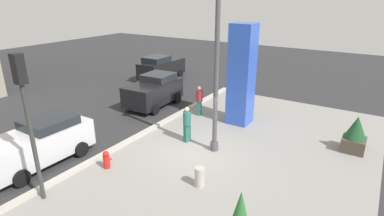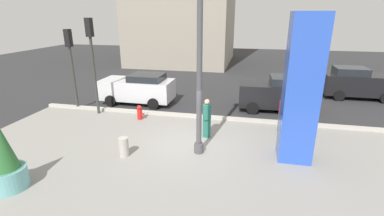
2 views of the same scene
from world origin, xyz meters
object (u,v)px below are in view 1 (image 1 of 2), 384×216
(lamp_post, at_px, (216,74))
(car_curb_east, at_px, (161,68))
(fire_hydrant, at_px, (106,160))
(pedestrian_on_sidewalk, at_px, (187,123))
(traffic_light_corner, at_px, (26,107))
(potted_plant_by_pillar, at_px, (355,135))
(concrete_bollard, at_px, (200,177))
(art_pillar_blue, at_px, (242,75))
(car_curb_west, at_px, (39,143))
(pedestrian_by_curb, at_px, (199,99))
(car_far_lane, at_px, (154,91))

(lamp_post, height_order, car_curb_east, lamp_post)
(fire_hydrant, distance_m, pedestrian_on_sidewalk, 3.97)
(traffic_light_corner, bearing_deg, lamp_post, -28.03)
(car_curb_east, bearing_deg, potted_plant_by_pillar, -109.73)
(concrete_bollard, relative_size, car_curb_east, 0.18)
(art_pillar_blue, relative_size, potted_plant_by_pillar, 3.18)
(fire_hydrant, xyz_separation_m, concrete_bollard, (0.90, -3.74, 0.01))
(concrete_bollard, bearing_deg, traffic_light_corner, 129.71)
(car_curb_east, bearing_deg, art_pillar_blue, -118.54)
(car_curb_west, bearing_deg, potted_plant_by_pillar, -53.52)
(traffic_light_corner, relative_size, pedestrian_by_curb, 2.88)
(art_pillar_blue, xyz_separation_m, car_curb_west, (-8.21, 5.09, -1.69))
(concrete_bollard, distance_m, car_curb_west, 6.66)
(art_pillar_blue, distance_m, potted_plant_by_pillar, 5.86)
(potted_plant_by_pillar, bearing_deg, traffic_light_corner, 137.74)
(traffic_light_corner, distance_m, pedestrian_on_sidewalk, 6.84)
(lamp_post, xyz_separation_m, pedestrian_by_curb, (3.28, 2.74, -2.49))
(lamp_post, distance_m, car_curb_west, 7.65)
(art_pillar_blue, xyz_separation_m, car_far_lane, (-0.31, 5.52, -1.64))
(traffic_light_corner, height_order, car_curb_east, traffic_light_corner)
(lamp_post, xyz_separation_m, concrete_bollard, (-2.70, -0.86, -3.07))
(car_curb_east, bearing_deg, car_far_lane, -146.47)
(potted_plant_by_pillar, height_order, car_curb_east, car_curb_east)
(lamp_post, xyz_separation_m, art_pillar_blue, (3.51, 0.38, -0.85))
(pedestrian_by_curb, bearing_deg, potted_plant_by_pillar, -90.74)
(potted_plant_by_pillar, xyz_separation_m, pedestrian_on_sidewalk, (-3.11, 6.66, 0.17))
(lamp_post, bearing_deg, pedestrian_by_curb, 39.89)
(fire_hydrant, relative_size, car_curb_west, 0.18)
(art_pillar_blue, height_order, traffic_light_corner, art_pillar_blue)
(potted_plant_by_pillar, distance_m, pedestrian_on_sidewalk, 7.35)
(lamp_post, bearing_deg, car_curb_east, 48.10)
(potted_plant_by_pillar, xyz_separation_m, concrete_bollard, (-5.87, 4.32, -0.42))
(art_pillar_blue, height_order, car_curb_east, art_pillar_blue)
(potted_plant_by_pillar, height_order, pedestrian_by_curb, pedestrian_by_curb)
(fire_hydrant, bearing_deg, traffic_light_corner, 171.54)
(lamp_post, xyz_separation_m, car_curb_east, (8.38, 9.34, -2.47))
(art_pillar_blue, relative_size, car_curb_west, 1.23)
(art_pillar_blue, xyz_separation_m, pedestrian_by_curb, (-0.23, 2.36, -1.64))
(potted_plant_by_pillar, distance_m, pedestrian_by_curb, 7.93)
(potted_plant_by_pillar, bearing_deg, pedestrian_by_curb, 89.26)
(traffic_light_corner, bearing_deg, pedestrian_on_sidewalk, -16.10)
(art_pillar_blue, relative_size, traffic_light_corner, 1.05)
(car_curb_west, relative_size, car_far_lane, 1.08)
(lamp_post, relative_size, car_curb_west, 1.67)
(art_pillar_blue, bearing_deg, lamp_post, -173.81)
(pedestrian_by_curb, bearing_deg, concrete_bollard, -148.93)
(car_far_lane, bearing_deg, pedestrian_on_sidewalk, -125.24)
(lamp_post, relative_size, car_far_lane, 1.80)
(art_pillar_blue, bearing_deg, car_far_lane, 93.26)
(traffic_light_corner, distance_m, car_curb_west, 3.55)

